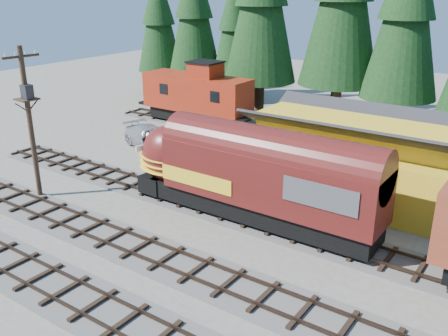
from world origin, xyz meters
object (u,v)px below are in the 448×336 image
Objects in this scene: depot at (354,150)px; caboose at (197,96)px; locomotive at (244,177)px; pickup_truck_b at (151,138)px; pickup_truck_a at (171,141)px; utility_pole at (29,114)px.

depot is 19.34m from caboose.
caboose reaches higher than locomotive.
caboose is at bearing 29.02° from pickup_truck_b.
pickup_truck_b is (-1.94, -0.19, -0.01)m from pickup_truck_a.
depot is 0.84× the size of locomotive.
depot is 16.64m from pickup_truck_b.
caboose reaches higher than depot.
locomotive is (-3.70, -6.50, -0.52)m from depot.
depot reaches higher than pickup_truck_b.
pickup_truck_a is at bearing -66.70° from caboose.
pickup_truck_b is at bearing -80.35° from caboose.
pickup_truck_a is 1.95m from pickup_truck_b.
utility_pole is 11.78m from pickup_truck_b.
pickup_truck_b is at bearing 107.02° from pickup_truck_a.
utility_pole is 1.45× the size of pickup_truck_a.
caboose is at bearing 100.58° from utility_pole.
caboose is 1.15× the size of utility_pole.
caboose is 1.67× the size of pickup_truck_a.
pickup_truck_a reaches higher than pickup_truck_b.
depot is at bearing 39.51° from utility_pole.
utility_pole reaches higher than depot.
locomotive is at bearing -44.74° from caboose.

